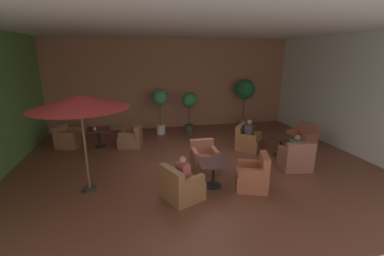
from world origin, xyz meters
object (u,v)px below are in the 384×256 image
(armchair_front_right_south, at_px, (296,159))
(potted_tree_mid_left, at_px, (245,91))
(armchair_front_right_north, at_px, (302,140))
(patio_umbrella_tall_red, at_px, (80,102))
(potted_tree_left_corner, at_px, (160,102))
(patron_with_friend, at_px, (183,171))
(armchair_front_right_east, at_px, (247,141))
(cafe_table_front_right, at_px, (281,141))
(iced_drink_cup, at_px, (95,129))
(cafe_table_mid_center, at_px, (214,168))
(patron_by_window, at_px, (296,146))
(cafe_table_front_left, at_px, (99,133))
(armchair_mid_center_east, at_px, (181,186))
(armchair_mid_center_north, at_px, (204,160))
(armchair_mid_center_south, at_px, (253,176))
(armchair_front_left_north, at_px, (131,138))
(potted_tree_mid_right, at_px, (189,105))
(patron_blue_shirt, at_px, (249,130))
(armchair_front_left_east, at_px, (68,138))

(armchair_front_right_south, relative_size, potted_tree_mid_left, 0.42)
(armchair_front_right_north, relative_size, armchair_front_right_south, 1.10)
(patio_umbrella_tall_red, bearing_deg, potted_tree_left_corner, 63.25)
(potted_tree_mid_left, bearing_deg, armchair_front_right_south, -94.86)
(potted_tree_mid_left, distance_m, patron_with_friend, 6.90)
(armchair_front_right_north, distance_m, armchair_front_right_east, 1.97)
(cafe_table_front_right, xyz_separation_m, potted_tree_mid_left, (0.22, 3.62, 1.17))
(iced_drink_cup, bearing_deg, armchair_front_right_south, -28.55)
(cafe_table_mid_center, relative_size, patron_by_window, 1.35)
(cafe_table_front_left, relative_size, armchair_front_right_north, 0.82)
(armchair_mid_center_east, xyz_separation_m, iced_drink_cup, (-2.39, 4.10, 0.40))
(armchair_mid_center_north, distance_m, armchair_mid_center_south, 1.62)
(armchair_mid_center_east, relative_size, potted_tree_left_corner, 0.55)
(armchair_front_right_east, xyz_separation_m, patron_by_window, (0.69, -1.82, 0.39))
(armchair_front_left_north, height_order, potted_tree_mid_right, potted_tree_mid_right)
(armchair_front_left_north, height_order, patio_umbrella_tall_red, patio_umbrella_tall_red)
(cafe_table_mid_center, xyz_separation_m, armchair_mid_center_east, (-0.90, -0.41, -0.19))
(patron_by_window, bearing_deg, armchair_front_right_east, 110.87)
(cafe_table_front_right, relative_size, patron_with_friend, 1.33)
(patron_by_window, bearing_deg, cafe_table_front_right, 80.91)
(armchair_front_right_north, xyz_separation_m, patron_blue_shirt, (-1.90, 0.34, 0.38))
(armchair_mid_center_south, bearing_deg, armchair_mid_center_north, 124.90)
(armchair_mid_center_east, relative_size, iced_drink_cup, 9.50)
(armchair_front_right_north, distance_m, potted_tree_mid_right, 4.55)
(cafe_table_front_left, bearing_deg, patio_umbrella_tall_red, -87.92)
(iced_drink_cup, bearing_deg, armchair_mid_center_south, -43.54)
(armchair_front_right_east, bearing_deg, potted_tree_mid_right, 123.99)
(cafe_table_mid_center, bearing_deg, iced_drink_cup, 131.73)
(patron_with_friend, bearing_deg, armchair_front_left_east, 127.59)
(armchair_front_right_north, relative_size, armchair_mid_center_south, 1.07)
(potted_tree_mid_right, bearing_deg, iced_drink_cup, -164.90)
(armchair_front_left_east, bearing_deg, armchair_mid_center_south, -40.00)
(cafe_table_front_left, relative_size, armchair_mid_center_north, 0.96)
(armchair_front_right_north, relative_size, armchair_front_right_east, 0.94)
(armchair_front_right_south, distance_m, potted_tree_mid_left, 4.94)
(armchair_front_left_east, bearing_deg, potted_tree_mid_left, 8.80)
(armchair_mid_center_north, bearing_deg, patron_with_friend, -122.31)
(cafe_table_front_right, relative_size, iced_drink_cup, 7.36)
(cafe_table_front_right, distance_m, iced_drink_cup, 6.47)
(cafe_table_front_right, height_order, armchair_mid_center_north, armchair_mid_center_north)
(patron_by_window, height_order, iced_drink_cup, patron_by_window)
(armchair_front_right_north, xyz_separation_m, armchair_mid_center_north, (-3.88, -0.95, -0.01))
(armchair_front_left_north, height_order, armchair_front_right_north, armchair_front_right_north)
(armchair_mid_center_south, bearing_deg, armchair_front_left_north, 127.52)
(patron_by_window, bearing_deg, cafe_table_mid_center, -169.34)
(potted_tree_left_corner, bearing_deg, patio_umbrella_tall_red, -116.75)
(armchair_front_right_east, relative_size, patio_umbrella_tall_red, 0.45)
(armchair_front_left_north, bearing_deg, armchair_front_right_east, -17.08)
(cafe_table_front_right, bearing_deg, patron_by_window, -99.09)
(armchair_mid_center_north, bearing_deg, armchair_front_left_east, 144.57)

